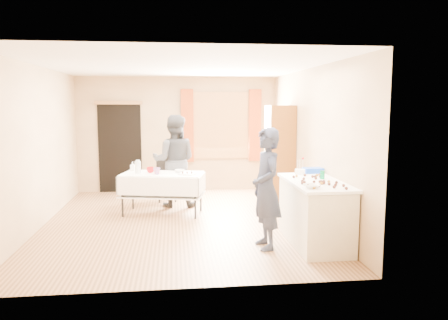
{
  "coord_description": "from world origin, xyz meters",
  "views": [
    {
      "loc": [
        -0.09,
        -7.28,
        1.99
      ],
      "look_at": [
        0.75,
        0.0,
        1.05
      ],
      "focal_mm": 35.0,
      "sensor_mm": 36.0,
      "label": 1
    }
  ],
  "objects": [
    {
      "name": "chair",
      "position": [
        -0.25,
        1.67,
        0.28
      ],
      "size": [
        0.42,
        0.42,
        0.93
      ],
      "rotation": [
        0.0,
        0.0,
        0.1
      ],
      "color": "black",
      "rests_on": "floor"
    },
    {
      "name": "cabinet",
      "position": [
        1.99,
        1.12,
        0.98
      ],
      "size": [
        0.5,
        0.6,
        1.96
      ],
      "primitive_type": "cube",
      "color": "brown",
      "rests_on": "floor"
    },
    {
      "name": "woman",
      "position": [
        -0.09,
        1.18,
        0.89
      ],
      "size": [
        1.03,
        0.89,
        1.78
      ],
      "primitive_type": "imported",
      "rotation": [
        0.0,
        0.0,
        3.02
      ],
      "color": "black",
      "rests_on": "floor"
    },
    {
      "name": "blue_basket",
      "position": [
        2.08,
        -0.69,
        0.95
      ],
      "size": [
        0.32,
        0.23,
        0.08
      ],
      "primitive_type": "cube",
      "rotation": [
        0.0,
        0.0,
        0.09
      ],
      "color": "blue",
      "rests_on": "counter"
    },
    {
      "name": "counter",
      "position": [
        1.89,
        -1.41,
        0.45
      ],
      "size": [
        0.73,
        1.54,
        0.91
      ],
      "color": "beige",
      "rests_on": "floor"
    },
    {
      "name": "cake_balls",
      "position": [
        1.89,
        -1.51,
        0.93
      ],
      "size": [
        0.52,
        1.12,
        0.04
      ],
      "color": "#3F2314",
      "rests_on": "counter"
    },
    {
      "name": "small_bowl",
      "position": [
        0.01,
        0.59,
        0.78
      ],
      "size": [
        0.21,
        0.21,
        0.06
      ],
      "primitive_type": "imported",
      "rotation": [
        0.0,
        0.0,
        0.09
      ],
      "color": "white",
      "rests_on": "party_table"
    },
    {
      "name": "cup_red",
      "position": [
        -0.52,
        0.63,
        0.8
      ],
      "size": [
        0.24,
        0.24,
        0.11
      ],
      "primitive_type": "imported",
      "rotation": [
        0.0,
        0.0,
        -0.46
      ],
      "color": "#BE070D",
      "rests_on": "party_table"
    },
    {
      "name": "door_lintel",
      "position": [
        -1.3,
        2.7,
        2.02
      ],
      "size": [
        1.05,
        0.06,
        0.08
      ],
      "primitive_type": "cube",
      "color": "olive",
      "rests_on": "wall_back"
    },
    {
      "name": "floor",
      "position": [
        0.0,
        0.0,
        -0.01
      ],
      "size": [
        4.5,
        5.5,
        0.02
      ],
      "primitive_type": "cube",
      "color": "#9E7047",
      "rests_on": "ground"
    },
    {
      "name": "wall_right",
      "position": [
        2.26,
        0.0,
        1.3
      ],
      "size": [
        0.02,
        5.5,
        2.6
      ],
      "primitive_type": "cube",
      "color": "tan",
      "rests_on": "floor"
    },
    {
      "name": "bottle",
      "position": [
        -0.86,
        0.89,
        0.84
      ],
      "size": [
        0.1,
        0.1,
        0.17
      ],
      "primitive_type": "imported",
      "rotation": [
        0.0,
        0.0,
        -0.16
      ],
      "color": "white",
      "rests_on": "party_table"
    },
    {
      "name": "wall_back",
      "position": [
        0.0,
        2.76,
        1.3
      ],
      "size": [
        4.5,
        0.02,
        2.6
      ],
      "primitive_type": "cube",
      "color": "tan",
      "rests_on": "floor"
    },
    {
      "name": "ceiling",
      "position": [
        0.0,
        0.0,
        2.61
      ],
      "size": [
        4.5,
        5.5,
        0.02
      ],
      "primitive_type": "cube",
      "color": "white",
      "rests_on": "floor"
    },
    {
      "name": "wall_left",
      "position": [
        -2.26,
        0.0,
        1.3
      ],
      "size": [
        0.02,
        5.5,
        2.6
      ],
      "primitive_type": "cube",
      "color": "tan",
      "rests_on": "floor"
    },
    {
      "name": "curtain_left",
      "position": [
        0.22,
        2.67,
        1.5
      ],
      "size": [
        0.28,
        0.06,
        1.65
      ],
      "primitive_type": "cube",
      "color": "#963914",
      "rests_on": "wall_back"
    },
    {
      "name": "wall_front",
      "position": [
        0.0,
        -2.76,
        1.3
      ],
      "size": [
        4.5,
        0.02,
        2.6
      ],
      "primitive_type": "cube",
      "color": "tan",
      "rests_on": "floor"
    },
    {
      "name": "soda_can",
      "position": [
        2.04,
        -1.26,
        0.97
      ],
      "size": [
        0.07,
        0.07,
        0.12
      ],
      "primitive_type": "cylinder",
      "rotation": [
        0.0,
        0.0,
        -0.0
      ],
      "color": "#09874A",
      "rests_on": "counter"
    },
    {
      "name": "foam_block",
      "position": [
        1.84,
        -0.8,
        0.95
      ],
      "size": [
        0.18,
        0.15,
        0.08
      ],
      "primitive_type": "cube",
      "rotation": [
        0.0,
        0.0,
        -0.36
      ],
      "color": "white",
      "rests_on": "counter"
    },
    {
      "name": "pitcher",
      "position": [
        -0.74,
        0.58,
        0.86
      ],
      "size": [
        0.15,
        0.15,
        0.22
      ],
      "primitive_type": "cylinder",
      "rotation": [
        0.0,
        0.0,
        -0.49
      ],
      "color": "silver",
      "rests_on": "party_table"
    },
    {
      "name": "window_pane",
      "position": [
        1.0,
        2.71,
        1.5
      ],
      "size": [
        1.2,
        0.02,
        1.4
      ],
      "primitive_type": "cube",
      "color": "white",
      "rests_on": "wall_back"
    },
    {
      "name": "mixing_bowl",
      "position": [
        1.67,
        -1.91,
        0.93
      ],
      "size": [
        0.25,
        0.25,
        0.05
      ],
      "primitive_type": "imported",
      "rotation": [
        0.0,
        0.0,
        0.13
      ],
      "color": "white",
      "rests_on": "counter"
    },
    {
      "name": "pastry_tray",
      "position": [
        0.14,
        0.37,
        0.76
      ],
      "size": [
        0.34,
        0.31,
        0.02
      ],
      "primitive_type": "cube",
      "rotation": [
        0.0,
        0.0,
        -0.52
      ],
      "color": "white",
      "rests_on": "party_table"
    },
    {
      "name": "cup_rainbow",
      "position": [
        -0.4,
        0.45,
        0.81
      ],
      "size": [
        0.19,
        0.19,
        0.12
      ],
      "primitive_type": "imported",
      "rotation": [
        0.0,
        0.0,
        -0.26
      ],
      "color": "red",
      "rests_on": "party_table"
    },
    {
      "name": "doorway",
      "position": [
        -1.3,
        2.73,
        1.0
      ],
      "size": [
        0.95,
        0.04,
        2.0
      ],
      "primitive_type": "cube",
      "color": "black",
      "rests_on": "floor"
    },
    {
      "name": "party_table",
      "position": [
        -0.31,
        0.57,
        0.45
      ],
      "size": [
        1.6,
        1.06,
        0.75
      ],
      "rotation": [
        0.0,
        0.0,
        -0.22
      ],
      "color": "black",
      "rests_on": "floor"
    },
    {
      "name": "girl",
      "position": [
        1.16,
        -1.5,
        0.84
      ],
      "size": [
        0.71,
        0.55,
        1.67
      ],
      "primitive_type": "imported",
      "rotation": [
        0.0,
        0.0,
        -1.45
      ],
      "color": "#1F2640",
      "rests_on": "floor"
    },
    {
      "name": "curtain_right",
      "position": [
        1.78,
        2.67,
        1.5
      ],
      "size": [
        0.28,
        0.06,
        1.65
      ],
      "primitive_type": "cube",
      "color": "#963914",
      "rests_on": "wall_back"
    },
    {
      "name": "window_frame",
      "position": [
        1.0,
        2.72,
        1.5
      ],
      "size": [
        1.32,
        0.06,
        1.52
      ],
      "primitive_type": "cube",
      "color": "olive",
      "rests_on": "wall_back"
    }
  ]
}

